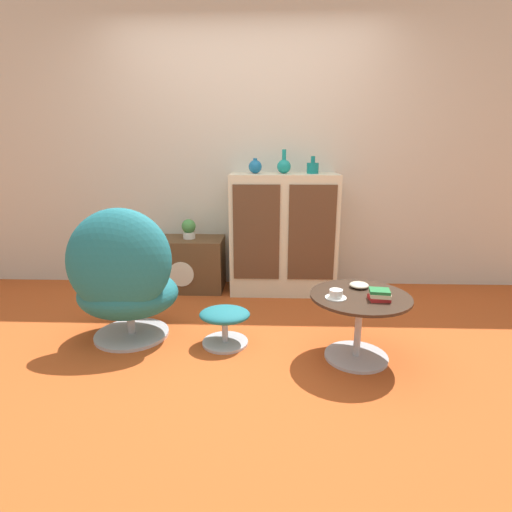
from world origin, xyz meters
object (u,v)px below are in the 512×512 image
(tv_console, at_px, (186,264))
(ottoman, at_px, (225,320))
(vase_leftmost, at_px, (255,167))
(vase_inner_left, at_px, (284,166))
(sideboard, at_px, (283,234))
(potted_plant, at_px, (189,229))
(bowl, at_px, (359,285))
(coffee_table, at_px, (359,317))
(vase_inner_right, at_px, (313,168))
(teacup, at_px, (336,295))
(egg_chair, at_px, (124,279))
(book_stack, at_px, (380,295))

(tv_console, xyz_separation_m, ottoman, (0.51, -1.14, -0.07))
(vase_leftmost, relative_size, vase_inner_left, 0.64)
(sideboard, relative_size, potted_plant, 5.99)
(tv_console, relative_size, bowl, 5.83)
(tv_console, height_order, coffee_table, tv_console)
(ottoman, xyz_separation_m, vase_inner_right, (0.69, 1.12, 0.99))
(vase_leftmost, bearing_deg, teacup, -67.80)
(vase_leftmost, bearing_deg, vase_inner_left, 0.00)
(sideboard, relative_size, vase_inner_left, 5.26)
(egg_chair, distance_m, ottoman, 0.75)
(egg_chair, relative_size, vase_inner_right, 6.42)
(egg_chair, xyz_separation_m, bowl, (1.61, -0.06, -0.00))
(teacup, bearing_deg, vase_inner_right, 91.38)
(vase_inner_right, height_order, potted_plant, vase_inner_right)
(vase_leftmost, height_order, vase_inner_right, vase_inner_right)
(teacup, bearing_deg, bowl, 47.01)
(egg_chair, relative_size, vase_leftmost, 7.33)
(tv_console, xyz_separation_m, potted_plant, (0.05, 0.00, 0.35))
(coffee_table, relative_size, book_stack, 4.61)
(tv_console, relative_size, vase_inner_left, 3.47)
(vase_leftmost, height_order, bowl, vase_leftmost)
(egg_chair, bearing_deg, vase_leftmost, 51.35)
(potted_plant, bearing_deg, vase_inner_right, -0.82)
(egg_chair, bearing_deg, sideboard, 43.75)
(ottoman, height_order, teacup, teacup)
(vase_inner_right, distance_m, potted_plant, 1.28)
(ottoman, distance_m, vase_inner_right, 1.65)
(sideboard, relative_size, vase_inner_right, 7.24)
(book_stack, height_order, bowl, book_stack)
(coffee_table, relative_size, potted_plant, 3.40)
(tv_console, height_order, bowl, tv_console)
(sideboard, bearing_deg, teacup, -77.93)
(vase_inner_right, bearing_deg, ottoman, -121.49)
(egg_chair, height_order, vase_inner_right, vase_inner_right)
(egg_chair, bearing_deg, ottoman, -2.87)
(ottoman, height_order, book_stack, book_stack)
(vase_inner_right, bearing_deg, potted_plant, 179.18)
(bowl, bearing_deg, teacup, -132.99)
(potted_plant, bearing_deg, teacup, -49.08)
(egg_chair, relative_size, book_stack, 7.19)
(book_stack, bearing_deg, vase_inner_left, 111.92)
(tv_console, xyz_separation_m, coffee_table, (1.39, -1.31, 0.04))
(bowl, bearing_deg, vase_inner_right, 100.70)
(potted_plant, bearing_deg, vase_leftmost, -1.49)
(egg_chair, distance_m, bowl, 1.61)
(egg_chair, distance_m, vase_leftmost, 1.57)
(vase_inner_right, xyz_separation_m, bowl, (0.22, -1.15, -0.71))
(tv_console, bearing_deg, ottoman, -65.96)
(potted_plant, height_order, bowl, potted_plant)
(vase_leftmost, xyz_separation_m, teacup, (0.55, -1.35, -0.71))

